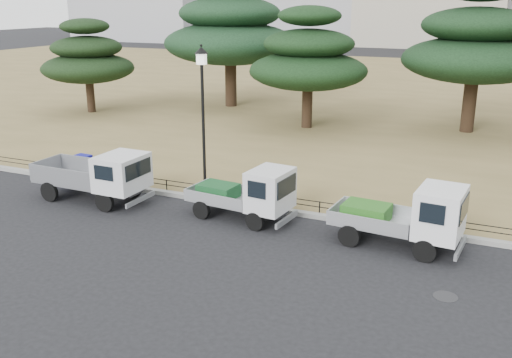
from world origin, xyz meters
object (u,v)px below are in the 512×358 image
at_px(truck_kei_front, 247,193).
at_px(street_lamp, 203,97).
at_px(tarp_pile, 80,167).
at_px(truck_kei_rear, 407,216).
at_px(truck_large, 97,174).

relative_size(truck_kei_front, street_lamp, 0.68).
height_order(truck_kei_front, street_lamp, street_lamp).
bearing_deg(truck_kei_front, tarp_pile, 176.75).
relative_size(truck_kei_rear, tarp_pile, 2.66).
distance_m(truck_large, truck_kei_rear, 10.88).
bearing_deg(street_lamp, tarp_pile, -179.78).
distance_m(street_lamp, tarp_pile, 6.58).
xyz_separation_m(truck_kei_front, tarp_pile, (-8.05, 1.33, -0.40)).
bearing_deg(tarp_pile, truck_kei_front, -9.38).
bearing_deg(truck_large, truck_kei_front, 6.27).
relative_size(truck_kei_front, truck_kei_rear, 0.94).
distance_m(truck_large, street_lamp, 4.72).
xyz_separation_m(truck_large, truck_kei_front, (5.71, 0.49, -0.11)).
relative_size(truck_large, tarp_pile, 2.96).
height_order(truck_kei_rear, tarp_pile, truck_kei_rear).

